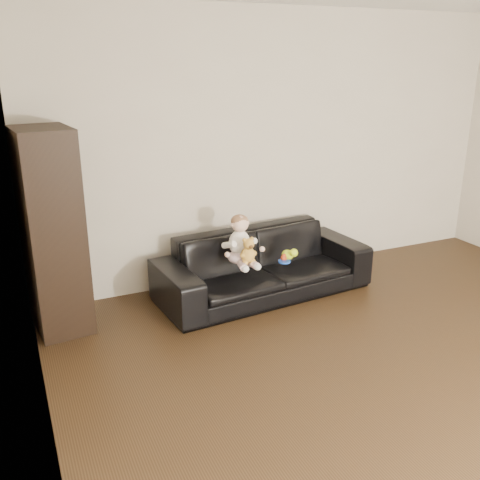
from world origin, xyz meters
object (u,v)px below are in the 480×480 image
baby (241,243)px  teddy_bear (248,251)px  toy_rattle (284,258)px  sofa (263,264)px  toy_blue_disc (284,261)px  toy_green (288,255)px  cabinet (52,233)px

baby → teddy_bear: size_ratio=1.92×
teddy_bear → toy_rattle: teddy_bear is taller
sofa → teddy_bear: 0.45m
baby → toy_blue_disc: 0.44m
baby → toy_green: bearing=-6.8°
cabinet → toy_green: size_ratio=12.91×
sofa → toy_blue_disc: (0.09, -0.24, 0.10)m
cabinet → baby: bearing=-14.1°
cabinet → toy_green: 2.04m
baby → teddy_bear: 0.14m
toy_rattle → teddy_bear: bearing=-174.4°
toy_blue_disc → baby: bearing=160.9°
cabinet → sofa: bearing=-9.5°
sofa → teddy_bear: (-0.28, -0.25, 0.26)m
baby → teddy_bear: baby is taller
sofa → toy_blue_disc: 0.28m
cabinet → toy_rattle: 2.00m
cabinet → teddy_bear: (1.55, -0.35, -0.27)m
toy_green → toy_rattle: (-0.05, -0.02, -0.02)m
cabinet → toy_blue_disc: 2.00m
teddy_bear → toy_rattle: size_ratio=4.01×
baby → toy_rattle: 0.43m
cabinet → toy_rattle: cabinet is taller
toy_green → cabinet: bearing=171.8°
toy_rattle → sofa: bearing=115.6°
cabinet → baby: (1.54, -0.21, -0.24)m
toy_rattle → toy_blue_disc: size_ratio=0.52×
baby → teddy_bear: (0.01, -0.14, -0.03)m
sofa → toy_green: 0.28m
teddy_bear → toy_blue_disc: bearing=19.4°
toy_green → toy_rattle: 0.06m
cabinet → toy_blue_disc: bearing=-16.4°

